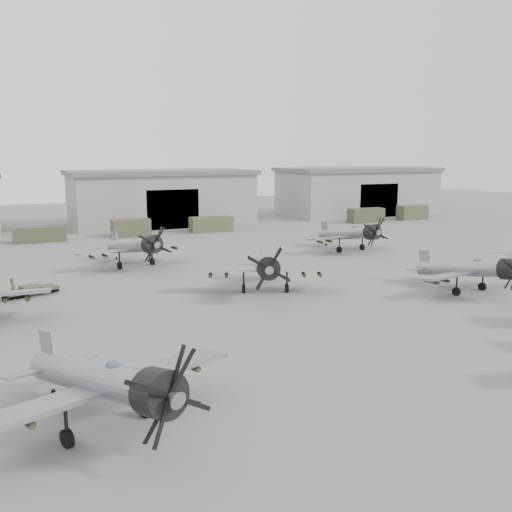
% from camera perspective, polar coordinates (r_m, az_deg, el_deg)
% --- Properties ---
extents(ground, '(220.00, 220.00, 0.00)m').
position_cam_1_polar(ground, '(39.23, 15.27, -7.16)').
color(ground, '#585856').
rests_on(ground, ground).
extents(hangar_center, '(29.00, 14.80, 8.70)m').
position_cam_1_polar(hangar_center, '(94.00, -9.50, 5.83)').
color(hangar_center, gray).
rests_on(hangar_center, ground).
extents(hangar_right, '(29.00, 14.80, 8.70)m').
position_cam_1_polar(hangar_right, '(110.12, 10.08, 6.45)').
color(hangar_right, gray).
rests_on(hangar_right, ground).
extents(support_truck_2, '(6.47, 2.20, 2.02)m').
position_cam_1_polar(support_truck_2, '(79.42, -20.84, 2.04)').
color(support_truck_2, '#3F412A').
rests_on(support_truck_2, ground).
extents(support_truck_3, '(5.22, 2.20, 2.44)m').
position_cam_1_polar(support_truck_3, '(80.99, -12.40, 2.77)').
color(support_truck_3, '#46472E').
rests_on(support_truck_3, ground).
extents(support_truck_4, '(6.26, 2.20, 2.21)m').
position_cam_1_polar(support_truck_4, '(84.23, -4.51, 3.19)').
color(support_truck_4, '#4B4B31').
rests_on(support_truck_4, ground).
extents(support_truck_6, '(6.17, 2.20, 2.34)m').
position_cam_1_polar(support_truck_6, '(97.02, 10.94, 4.02)').
color(support_truck_6, '#3E422B').
rests_on(support_truck_6, ground).
extents(support_truck_7, '(5.34, 2.20, 2.46)m').
position_cam_1_polar(support_truck_7, '(102.90, 15.36, 4.22)').
color(support_truck_7, '#474B31').
rests_on(support_truck_7, ground).
extents(aircraft_near_0, '(12.11, 10.93, 4.89)m').
position_cam_1_polar(aircraft_near_0, '(24.83, -14.61, -12.08)').
color(aircraft_near_0, gray).
rests_on(aircraft_near_0, ground).
extents(aircraft_mid_1, '(11.82, 10.68, 4.79)m').
position_cam_1_polar(aircraft_mid_1, '(47.14, 0.95, -1.13)').
color(aircraft_mid_1, '#9A9DA3').
rests_on(aircraft_mid_1, ground).
extents(aircraft_mid_2, '(11.24, 10.12, 4.47)m').
position_cam_1_polar(aircraft_mid_2, '(50.38, 20.80, -1.23)').
color(aircraft_mid_2, gray).
rests_on(aircraft_mid_2, ground).
extents(aircraft_far_0, '(12.06, 10.86, 4.79)m').
position_cam_1_polar(aircraft_far_0, '(59.07, -11.90, 0.99)').
color(aircraft_far_0, gray).
rests_on(aircraft_far_0, ground).
extents(aircraft_far_1, '(11.68, 10.51, 4.65)m').
position_cam_1_polar(aircraft_far_1, '(67.97, 9.57, 2.22)').
color(aircraft_far_1, gray).
rests_on(aircraft_far_1, ground).
extents(ground_crew, '(0.44, 0.64, 1.73)m').
position_cam_1_polar(ground_crew, '(49.38, -23.13, -3.01)').
color(ground_crew, '#454A30').
rests_on(ground_crew, ground).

